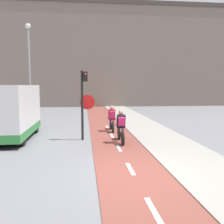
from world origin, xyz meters
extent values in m
plane|color=gray|center=(0.00, 0.00, 0.00)|extent=(120.00, 120.00, 0.00)
cube|color=brown|center=(0.00, 0.00, 0.01)|extent=(2.08, 60.00, 0.02)
cube|color=white|center=(0.00, -2.00, 0.02)|extent=(0.12, 1.10, 0.00)
cube|color=white|center=(0.00, 0.50, 0.02)|extent=(0.12, 1.10, 0.00)
cube|color=white|center=(0.00, 3.00, 0.02)|extent=(0.12, 1.10, 0.00)
cube|color=white|center=(0.00, 5.50, 0.02)|extent=(0.12, 1.10, 0.00)
cube|color=white|center=(0.00, 8.00, 0.02)|extent=(0.12, 1.10, 0.00)
cube|color=#A8A399|center=(2.24, 0.00, 0.03)|extent=(2.40, 60.00, 0.05)
cube|color=slate|center=(0.00, 25.18, 5.89)|extent=(60.00, 5.00, 11.78)
cube|color=#473D38|center=(0.00, 25.18, 12.03)|extent=(60.00, 5.20, 0.50)
cylinder|color=black|center=(-1.44, 4.75, 1.58)|extent=(0.11, 0.11, 3.16)
cube|color=black|center=(-1.28, 4.75, 2.89)|extent=(0.20, 0.20, 0.44)
sphere|color=red|center=(-1.28, 4.64, 3.00)|extent=(0.09, 0.09, 0.09)
cone|color=red|center=(-1.20, 4.74, 1.74)|extent=(0.67, 0.01, 0.67)
cone|color=silver|center=(-1.20, 4.75, 1.74)|extent=(0.60, 0.02, 0.60)
cylinder|color=gray|center=(-5.00, 10.90, 3.15)|extent=(0.14, 0.14, 6.30)
sphere|color=silver|center=(-5.00, 10.90, 6.40)|extent=(0.36, 0.36, 0.36)
cylinder|color=black|center=(0.23, 3.48, 0.30)|extent=(0.07, 0.61, 0.61)
cylinder|color=black|center=(0.23, 4.61, 0.30)|extent=(0.07, 0.61, 0.61)
cylinder|color=black|center=(0.23, 4.26, 0.46)|extent=(0.04, 0.72, 0.38)
cylinder|color=black|center=(0.23, 3.74, 0.48)|extent=(0.04, 0.38, 0.41)
cylinder|color=black|center=(0.23, 4.09, 0.65)|extent=(0.04, 1.06, 0.07)
cylinder|color=black|center=(0.23, 3.70, 0.30)|extent=(0.04, 0.43, 0.05)
cylinder|color=black|center=(0.23, 4.61, 0.69)|extent=(0.46, 0.03, 0.03)
cube|color=black|center=(0.23, 3.96, 0.95)|extent=(0.36, 0.31, 0.59)
sphere|color=tan|center=(0.23, 4.00, 1.33)|extent=(0.22, 0.22, 0.22)
cylinder|color=#232328|center=(0.13, 3.93, 0.53)|extent=(0.04, 0.07, 0.38)
cylinder|color=#232328|center=(0.33, 3.93, 0.53)|extent=(0.04, 0.07, 0.38)
cube|color=#DB286B|center=(0.23, 3.78, 0.97)|extent=(0.28, 0.23, 0.39)
cylinder|color=black|center=(0.14, 6.28, 0.29)|extent=(0.07, 0.58, 0.58)
cylinder|color=black|center=(0.14, 7.40, 0.29)|extent=(0.07, 0.58, 0.58)
cylinder|color=navy|center=(0.14, 7.05, 0.44)|extent=(0.04, 0.71, 0.37)
cylinder|color=navy|center=(0.14, 6.53, 0.46)|extent=(0.04, 0.37, 0.39)
cylinder|color=navy|center=(0.14, 6.88, 0.63)|extent=(0.04, 1.04, 0.07)
cylinder|color=navy|center=(0.14, 6.49, 0.28)|extent=(0.04, 0.43, 0.05)
cylinder|color=black|center=(0.14, 7.40, 0.66)|extent=(0.46, 0.03, 0.03)
cube|color=maroon|center=(0.14, 6.75, 0.92)|extent=(0.36, 0.31, 0.59)
sphere|color=tan|center=(0.14, 6.79, 1.30)|extent=(0.22, 0.22, 0.22)
cylinder|color=#232328|center=(0.04, 6.72, 0.51)|extent=(0.04, 0.07, 0.37)
cylinder|color=#232328|center=(0.24, 6.72, 0.51)|extent=(0.04, 0.07, 0.37)
cube|color=#DB286B|center=(0.14, 6.57, 0.94)|extent=(0.28, 0.23, 0.39)
cube|color=silver|center=(-4.89, 5.31, 1.37)|extent=(2.20, 4.47, 2.26)
cube|color=#33843D|center=(-4.89, 5.31, 0.42)|extent=(2.21, 4.48, 0.36)
cube|color=black|center=(-4.89, 7.53, 1.77)|extent=(1.98, 0.04, 0.70)
cylinder|color=black|center=(-3.90, 6.77, 0.35)|extent=(0.18, 0.70, 0.70)
cylinder|color=black|center=(-3.90, 3.86, 0.35)|extent=(0.18, 0.70, 0.70)
camera|label=1|loc=(-1.34, -6.60, 2.48)|focal=40.00mm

